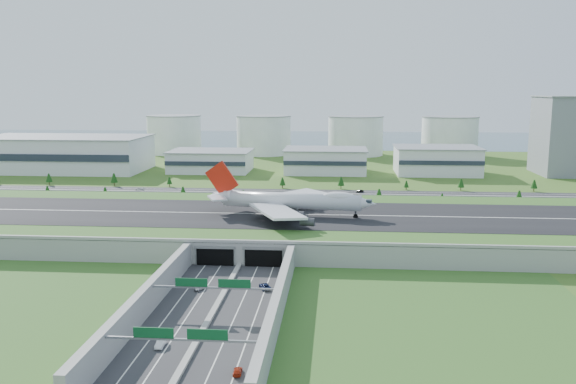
# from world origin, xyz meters

# --- Properties ---
(ground) EXTENTS (1200.00, 1200.00, 0.00)m
(ground) POSITION_xyz_m (0.00, 0.00, 0.00)
(ground) COLOR #2A531A
(ground) RESTS_ON ground
(airfield_deck) EXTENTS (520.00, 100.00, 9.20)m
(airfield_deck) POSITION_xyz_m (0.00, -0.09, 4.12)
(airfield_deck) COLOR gray
(airfield_deck) RESTS_ON ground
(underpass_road) EXTENTS (38.80, 120.40, 8.00)m
(underpass_road) POSITION_xyz_m (0.00, -99.42, 3.43)
(underpass_road) COLOR #28282B
(underpass_road) RESTS_ON ground
(sign_gantry_near) EXTENTS (38.70, 0.70, 9.80)m
(sign_gantry_near) POSITION_xyz_m (0.00, -95.04, 6.95)
(sign_gantry_near) COLOR gray
(sign_gantry_near) RESTS_ON ground
(sign_gantry_far) EXTENTS (38.70, 0.70, 9.80)m
(sign_gantry_far) POSITION_xyz_m (0.00, -130.04, 6.95)
(sign_gantry_far) COLOR gray
(sign_gantry_far) RESTS_ON ground
(north_expressway) EXTENTS (560.00, 36.00, 0.12)m
(north_expressway) POSITION_xyz_m (0.00, 95.00, 0.06)
(north_expressway) COLOR #28282B
(north_expressway) RESTS_ON ground
(tree_row) EXTENTS (506.75, 48.51, 8.24)m
(tree_row) POSITION_xyz_m (0.82, 95.96, 4.60)
(tree_row) COLOR #3D2819
(tree_row) RESTS_ON ground
(hangar_west) EXTENTS (120.00, 60.00, 25.00)m
(hangar_west) POSITION_xyz_m (-170.00, 185.00, 12.50)
(hangar_west) COLOR silver
(hangar_west) RESTS_ON ground
(hangar_mid_a) EXTENTS (58.00, 42.00, 15.00)m
(hangar_mid_a) POSITION_xyz_m (-60.00, 190.00, 7.50)
(hangar_mid_a) COLOR silver
(hangar_mid_a) RESTS_ON ground
(hangar_mid_b) EXTENTS (58.00, 42.00, 17.00)m
(hangar_mid_b) POSITION_xyz_m (25.00, 190.00, 8.50)
(hangar_mid_b) COLOR silver
(hangar_mid_b) RESTS_ON ground
(hangar_mid_c) EXTENTS (58.00, 42.00, 19.00)m
(hangar_mid_c) POSITION_xyz_m (105.00, 190.00, 9.50)
(hangar_mid_c) COLOR silver
(hangar_mid_c) RESTS_ON ground
(office_tower) EXTENTS (46.00, 46.00, 55.00)m
(office_tower) POSITION_xyz_m (200.00, 195.00, 27.50)
(office_tower) COLOR slate
(office_tower) RESTS_ON ground
(fuel_tank_a) EXTENTS (50.00, 50.00, 35.00)m
(fuel_tank_a) POSITION_xyz_m (-120.00, 310.00, 17.50)
(fuel_tank_a) COLOR silver
(fuel_tank_a) RESTS_ON ground
(fuel_tank_b) EXTENTS (50.00, 50.00, 35.00)m
(fuel_tank_b) POSITION_xyz_m (-35.00, 310.00, 17.50)
(fuel_tank_b) COLOR silver
(fuel_tank_b) RESTS_ON ground
(fuel_tank_c) EXTENTS (50.00, 50.00, 35.00)m
(fuel_tank_c) POSITION_xyz_m (50.00, 310.00, 17.50)
(fuel_tank_c) COLOR silver
(fuel_tank_c) RESTS_ON ground
(fuel_tank_d) EXTENTS (50.00, 50.00, 35.00)m
(fuel_tank_d) POSITION_xyz_m (135.00, 310.00, 17.50)
(fuel_tank_d) COLOR silver
(fuel_tank_d) RESTS_ON ground
(bay_water) EXTENTS (1200.00, 260.00, 0.06)m
(bay_water) POSITION_xyz_m (0.00, 480.00, 0.03)
(bay_water) COLOR #355566
(bay_water) RESTS_ON ground
(boeing_747) EXTENTS (73.68, 69.26, 22.82)m
(boeing_747) POSITION_xyz_m (13.93, -1.39, 14.45)
(boeing_747) COLOR silver
(boeing_747) RESTS_ON airfield_deck
(car_0) EXTENTS (3.12, 4.62, 1.46)m
(car_0) POSITION_xyz_m (-8.03, -76.85, 0.85)
(car_0) COLOR #B6B5BA
(car_0) RESTS_ON ground
(car_1) EXTENTS (1.84, 5.22, 1.72)m
(car_1) POSITION_xyz_m (-8.08, -118.43, 0.98)
(car_1) COLOR white
(car_1) RESTS_ON ground
(car_2) EXTENTS (4.76, 6.58, 1.66)m
(car_2) POSITION_xyz_m (11.81, -73.99, 0.95)
(car_2) COLOR #0C173D
(car_2) RESTS_ON ground
(car_3) EXTENTS (2.09, 4.62, 1.31)m
(car_3) POSITION_xyz_m (12.63, -130.95, 0.78)
(car_3) COLOR #A3260F
(car_3) RESTS_ON ground
(car_4) EXTENTS (4.15, 2.15, 1.35)m
(car_4) POSITION_xyz_m (-110.80, 84.28, 0.79)
(car_4) COLOR #57565B
(car_4) RESTS_ON ground
(car_5) EXTENTS (5.00, 3.46, 1.56)m
(car_5) POSITION_xyz_m (47.10, 104.92, 0.90)
(car_5) COLOR black
(car_5) RESTS_ON ground
(car_7) EXTENTS (6.25, 3.72, 1.70)m
(car_7) POSITION_xyz_m (-85.13, 100.64, 0.97)
(car_7) COLOR silver
(car_7) RESTS_ON ground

